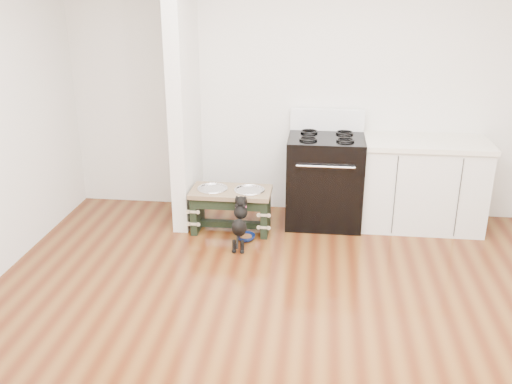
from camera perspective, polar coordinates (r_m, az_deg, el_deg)
name	(u,v)px	position (r m, az deg, el deg)	size (l,w,h in m)	color
ground	(284,341)	(4.18, 2.85, -14.65)	(5.00, 5.00, 0.00)	#4B1F0D
room_shell	(289,117)	(3.50, 3.33, 7.48)	(5.00, 5.00, 5.00)	silver
partition_wall	(184,92)	(5.77, -7.22, 9.91)	(0.15, 0.80, 2.70)	silver
oven_range	(325,178)	(5.89, 6.89, 1.35)	(0.76, 0.69, 1.14)	black
cabinet_run	(422,184)	(6.01, 16.27, 0.77)	(1.24, 0.64, 0.91)	silver
dog_feeder	(231,202)	(5.70, -2.51, -0.98)	(0.80, 0.43, 0.45)	black
puppy	(240,221)	(5.36, -1.63, -2.94)	(0.14, 0.41, 0.49)	black
floor_bowl	(246,237)	(5.59, -1.04, -4.56)	(0.19, 0.19, 0.06)	#0C1C54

